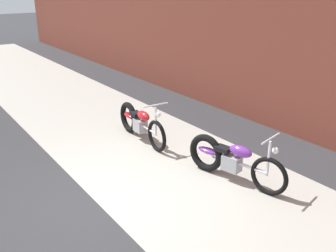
# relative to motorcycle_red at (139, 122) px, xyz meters

# --- Properties ---
(ground_plane) EXTENTS (80.00, 80.00, 0.00)m
(ground_plane) POSITION_rel_motorcycle_red_xyz_m (1.94, -1.98, -0.40)
(ground_plane) COLOR #2D2D30
(sidewalk_slab) EXTENTS (36.00, 3.50, 0.01)m
(sidewalk_slab) POSITION_rel_motorcycle_red_xyz_m (1.94, -0.23, -0.40)
(sidewalk_slab) COLOR #9E998E
(sidewalk_slab) RESTS_ON ground
(brick_building_wall) EXTENTS (36.00, 0.50, 5.64)m
(brick_building_wall) POSITION_rel_motorcycle_red_xyz_m (1.94, 3.22, 2.42)
(brick_building_wall) COLOR brown
(brick_building_wall) RESTS_ON ground
(motorcycle_red) EXTENTS (2.01, 0.58, 1.03)m
(motorcycle_red) POSITION_rel_motorcycle_red_xyz_m (0.00, 0.00, 0.00)
(motorcycle_red) COLOR black
(motorcycle_red) RESTS_ON ground
(motorcycle_purple) EXTENTS (1.98, 0.70, 1.03)m
(motorcycle_purple) POSITION_rel_motorcycle_red_xyz_m (2.55, 0.31, 0.00)
(motorcycle_purple) COLOR black
(motorcycle_purple) RESTS_ON ground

